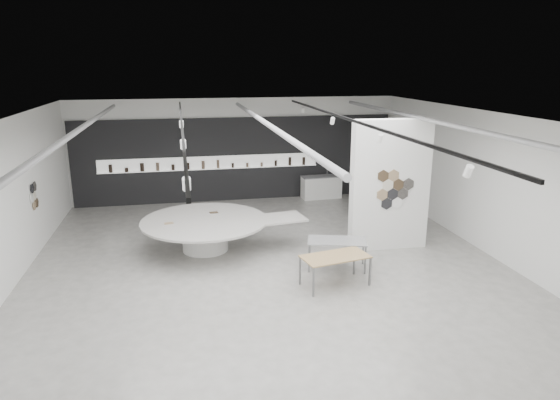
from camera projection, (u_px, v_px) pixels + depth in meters
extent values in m
cube|color=#9D9A94|center=(271.00, 271.00, 12.46)|extent=(12.00, 14.00, 0.01)
cube|color=silver|center=(270.00, 118.00, 11.45)|extent=(12.00, 14.00, 0.01)
cube|color=white|center=(237.00, 150.00, 18.57)|extent=(12.00, 0.01, 3.80)
cube|color=white|center=(388.00, 365.00, 5.33)|extent=(12.00, 0.01, 3.80)
cube|color=white|center=(495.00, 186.00, 13.09)|extent=(0.01, 14.00, 3.80)
cylinder|color=#939396|center=(82.00, 128.00, 11.17)|extent=(0.12, 12.00, 0.12)
cylinder|color=#939396|center=(266.00, 123.00, 11.97)|extent=(0.12, 12.00, 0.12)
cylinder|color=#939396|center=(428.00, 120.00, 12.77)|extent=(0.12, 12.00, 0.12)
cube|color=black|center=(182.00, 124.00, 11.09)|extent=(0.05, 13.00, 0.06)
cylinder|color=white|center=(187.00, 184.00, 6.41)|extent=(0.11, 0.18, 0.21)
cylinder|color=white|center=(183.00, 144.00, 9.53)|extent=(0.11, 0.18, 0.21)
cylinder|color=white|center=(181.00, 124.00, 12.65)|extent=(0.11, 0.18, 0.21)
cylinder|color=white|center=(180.00, 112.00, 15.77)|extent=(0.11, 0.18, 0.21)
cube|color=black|center=(353.00, 121.00, 11.85)|extent=(0.05, 13.00, 0.06)
cylinder|color=white|center=(468.00, 171.00, 7.18)|extent=(0.11, 0.18, 0.21)
cylinder|color=white|center=(380.00, 138.00, 10.29)|extent=(0.11, 0.18, 0.21)
cylinder|color=white|center=(333.00, 121.00, 13.41)|extent=(0.11, 0.18, 0.21)
cylinder|color=white|center=(303.00, 110.00, 16.53)|extent=(0.11, 0.18, 0.21)
cylinder|color=#8E7657|center=(34.00, 205.00, 13.32)|extent=(0.03, 0.28, 0.28)
cylinder|color=#433321|center=(37.00, 203.00, 13.57)|extent=(0.03, 0.28, 0.28)
cylinder|color=beige|center=(35.00, 196.00, 13.39)|extent=(0.03, 0.28, 0.28)
cylinder|color=white|center=(32.00, 198.00, 13.14)|extent=(0.03, 0.28, 0.28)
cylinder|color=black|center=(32.00, 189.00, 13.20)|extent=(0.03, 0.28, 0.28)
cylinder|color=black|center=(35.00, 186.00, 13.45)|extent=(0.03, 0.28, 0.28)
cube|color=black|center=(237.00, 159.00, 18.60)|extent=(11.80, 0.10, 3.10)
cube|color=white|center=(210.00, 162.00, 18.37)|extent=(8.00, 0.06, 0.46)
cube|color=white|center=(211.00, 169.00, 18.37)|extent=(8.00, 0.18, 0.02)
cylinder|color=black|center=(110.00, 169.00, 17.66)|extent=(0.13, 0.13, 0.29)
cylinder|color=black|center=(127.00, 170.00, 17.78)|extent=(0.13, 0.13, 0.15)
cylinder|color=black|center=(142.00, 167.00, 17.86)|extent=(0.14, 0.14, 0.30)
cylinder|color=brown|center=(158.00, 167.00, 17.96)|extent=(0.12, 0.12, 0.29)
cylinder|color=black|center=(173.00, 167.00, 18.08)|extent=(0.12, 0.12, 0.21)
cylinder|color=black|center=(188.00, 166.00, 18.18)|extent=(0.10, 0.10, 0.25)
cylinder|color=brown|center=(203.00, 165.00, 18.27)|extent=(0.12, 0.12, 0.30)
cylinder|color=brown|center=(218.00, 164.00, 18.38)|extent=(0.10, 0.10, 0.31)
cylinder|color=black|center=(233.00, 165.00, 18.50)|extent=(0.09, 0.09, 0.17)
cylinder|color=brown|center=(247.00, 165.00, 18.60)|extent=(0.10, 0.10, 0.16)
cylinder|color=brown|center=(262.00, 164.00, 18.71)|extent=(0.09, 0.09, 0.15)
cylinder|color=black|center=(276.00, 163.00, 18.80)|extent=(0.09, 0.09, 0.21)
cylinder|color=black|center=(290.00, 161.00, 18.89)|extent=(0.11, 0.11, 0.31)
cylinder|color=black|center=(304.00, 161.00, 19.00)|extent=(0.11, 0.11, 0.29)
cube|color=white|center=(390.00, 185.00, 13.59)|extent=(2.20, 0.35, 3.60)
cylinder|color=black|center=(392.00, 194.00, 13.46)|extent=(0.34, 0.03, 0.34)
cylinder|color=black|center=(403.00, 194.00, 13.52)|extent=(0.34, 0.03, 0.34)
cylinder|color=#8E7657|center=(382.00, 195.00, 13.41)|extent=(0.34, 0.03, 0.34)
cylinder|color=#433321|center=(398.00, 185.00, 13.42)|extent=(0.34, 0.03, 0.34)
cylinder|color=beige|center=(388.00, 185.00, 13.37)|extent=(0.34, 0.03, 0.34)
cylinder|color=white|center=(397.00, 203.00, 13.56)|extent=(0.34, 0.03, 0.34)
cylinder|color=black|center=(387.00, 204.00, 13.50)|extent=(0.34, 0.03, 0.34)
cylinder|color=black|center=(408.00, 184.00, 13.48)|extent=(0.34, 0.03, 0.34)
cylinder|color=#8E7657|center=(394.00, 175.00, 13.33)|extent=(0.34, 0.03, 0.34)
cylinder|color=#433321|center=(383.00, 176.00, 13.27)|extent=(0.34, 0.03, 0.34)
cylinder|color=white|center=(205.00, 236.00, 13.77)|extent=(1.42, 1.42, 0.82)
cylinder|color=#B6B2AC|center=(204.00, 221.00, 13.66)|extent=(3.93, 3.93, 0.06)
cube|color=#B6B2AC|center=(277.00, 219.00, 13.84)|extent=(1.66, 1.17, 0.05)
cube|color=#8E7657|center=(169.00, 223.00, 13.34)|extent=(0.26, 0.21, 0.01)
cube|color=#433321|center=(214.00, 212.00, 14.30)|extent=(0.26, 0.21, 0.01)
cube|color=#A78656|center=(335.00, 257.00, 11.50)|extent=(1.67, 1.07, 0.03)
cube|color=slate|center=(313.00, 282.00, 11.01)|extent=(0.05, 0.05, 0.70)
cube|color=slate|center=(300.00, 271.00, 11.62)|extent=(0.05, 0.05, 0.70)
cube|color=slate|center=(370.00, 272.00, 11.56)|extent=(0.05, 0.05, 0.70)
cube|color=slate|center=(354.00, 261.00, 12.18)|extent=(0.05, 0.05, 0.70)
cube|color=gray|center=(337.00, 241.00, 12.46)|extent=(1.60, 1.10, 0.03)
cube|color=slate|center=(309.00, 259.00, 12.30)|extent=(0.05, 0.05, 0.72)
cube|color=slate|center=(310.00, 249.00, 12.92)|extent=(0.05, 0.05, 0.72)
cube|color=slate|center=(365.00, 260.00, 12.20)|extent=(0.05, 0.05, 0.72)
cube|color=slate|center=(363.00, 251.00, 12.82)|extent=(0.05, 0.05, 0.72)
cube|color=white|center=(321.00, 187.00, 19.09)|extent=(1.52, 0.66, 0.84)
cube|color=gray|center=(321.00, 176.00, 18.98)|extent=(1.56, 0.70, 0.03)
cylinder|color=silver|center=(327.00, 171.00, 19.13)|extent=(0.02, 0.02, 0.33)
cylinder|color=silver|center=(325.00, 167.00, 19.07)|extent=(0.15, 0.03, 0.02)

